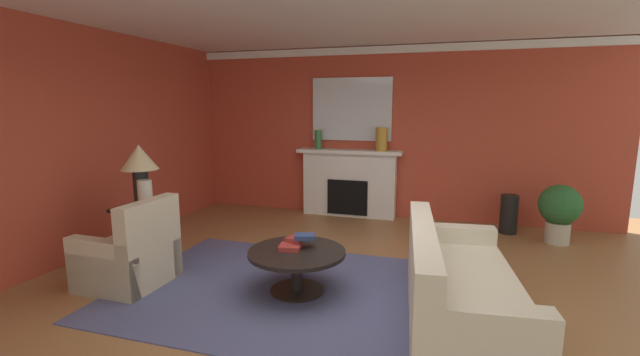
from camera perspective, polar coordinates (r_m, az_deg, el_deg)
ground_plane at (r=4.42m, az=2.21°, el=-15.73°), size 8.73×8.73×0.00m
wall_fireplace at (r=7.28m, az=9.04°, el=6.07°), size 7.32×0.12×2.89m
wall_window at (r=6.09m, az=-29.78°, el=4.18°), size 0.12×7.14×2.89m
ceiling_panel at (r=4.40m, az=3.57°, el=23.09°), size 7.32×7.14×0.06m
crown_moulding at (r=7.24m, az=9.25°, el=16.86°), size 7.32×0.08×0.12m
area_rug at (r=4.50m, az=-3.13°, el=-15.16°), size 3.68×2.51×0.01m
fireplace at (r=7.29m, az=3.98°, el=-0.91°), size 1.80×0.35×1.16m
mantel_mirror at (r=7.28m, az=4.32°, el=9.31°), size 1.38×0.04×1.06m
sofa at (r=4.01m, az=18.08°, el=-14.34°), size 1.10×2.18×0.85m
armchair_near_window at (r=4.99m, az=-24.43°, el=-9.80°), size 0.82×0.82×0.95m
coffee_table at (r=4.38m, az=-3.17°, el=-11.24°), size 1.00×1.00×0.45m
side_table at (r=5.62m, az=-22.79°, el=-6.50°), size 0.56×0.56×0.70m
table_lamp at (r=5.46m, az=-23.37°, el=1.84°), size 0.44×0.44×0.75m
vase_on_side_table at (r=5.33m, az=-22.71°, el=-2.11°), size 0.16×0.16×0.35m
vase_mantel_left at (r=7.28m, az=-0.27°, el=5.26°), size 0.12×0.12×0.33m
vase_tall_corner at (r=6.94m, az=24.31°, el=-4.50°), size 0.26×0.26×0.59m
vase_mantel_right at (r=7.03m, az=8.36°, el=5.24°), size 0.19×0.19×0.39m
book_red_cover at (r=4.36m, az=-4.09°, el=-9.36°), size 0.24×0.23×0.05m
book_art_folio at (r=4.46m, az=-3.24°, el=-8.30°), size 0.22×0.22×0.04m
book_small_novel at (r=4.38m, az=-2.09°, el=-7.99°), size 0.24×0.20×0.05m
potted_plant at (r=6.71m, az=29.84°, el=-3.66°), size 0.56×0.56×0.83m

